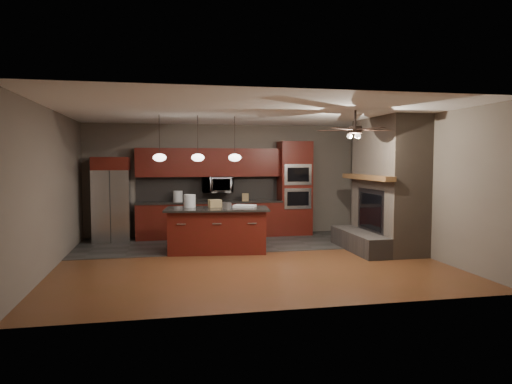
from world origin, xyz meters
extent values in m
plane|color=#5A2F1B|center=(0.00, 0.00, 0.00)|extent=(7.00, 7.00, 0.00)
cube|color=white|center=(0.00, 0.00, 2.80)|extent=(7.00, 6.00, 0.02)
cube|color=#685E53|center=(0.00, 3.00, 1.40)|extent=(7.00, 0.02, 2.80)
cube|color=#685E53|center=(3.50, 0.00, 1.40)|extent=(0.02, 6.00, 2.80)
cube|color=#685E53|center=(-3.50, 0.00, 1.40)|extent=(0.02, 6.00, 2.80)
cube|color=#302E2B|center=(0.00, 1.80, 0.01)|extent=(7.00, 2.40, 0.01)
cube|color=#6C5C4D|center=(3.10, 0.40, 1.40)|extent=(0.80, 2.00, 2.80)
cube|color=#47403A|center=(2.45, 0.40, 0.20)|extent=(0.50, 2.00, 0.40)
cube|color=#2D2D30|center=(2.72, 0.40, 0.83)|extent=(0.05, 1.20, 0.95)
cube|color=black|center=(2.70, 0.40, 0.83)|extent=(0.02, 1.00, 0.75)
cube|color=brown|center=(2.60, 0.40, 1.55)|extent=(0.22, 2.10, 0.10)
cube|color=#54120F|center=(-0.48, 2.70, 0.43)|extent=(3.55, 0.60, 0.86)
cube|color=black|center=(-0.48, 2.70, 0.88)|extent=(3.59, 0.64, 0.04)
cube|color=black|center=(-0.48, 2.98, 1.20)|extent=(3.55, 0.03, 0.60)
cube|color=#54120F|center=(-0.48, 2.83, 1.85)|extent=(3.55, 0.35, 0.70)
cube|color=#54120F|center=(1.70, 2.70, 1.19)|extent=(0.80, 0.60, 2.38)
cube|color=silver|center=(1.70, 2.40, 0.95)|extent=(0.70, 0.03, 0.52)
cube|color=black|center=(1.70, 2.38, 0.95)|extent=(0.55, 0.02, 0.35)
cube|color=silver|center=(1.70, 2.40, 1.55)|extent=(0.70, 0.03, 0.52)
cube|color=black|center=(1.70, 2.38, 1.55)|extent=(0.55, 0.02, 0.35)
imported|color=silver|center=(-0.27, 2.75, 1.30)|extent=(0.73, 0.41, 0.50)
cube|color=silver|center=(-2.78, 2.62, 0.84)|extent=(0.84, 0.72, 1.68)
cube|color=#2D2D30|center=(-2.78, 2.26, 0.84)|extent=(0.02, 0.02, 1.66)
cube|color=silver|center=(-2.88, 2.25, 0.89)|extent=(0.03, 0.03, 0.84)
cube|color=silver|center=(-2.68, 2.25, 0.89)|extent=(0.03, 0.03, 0.84)
cube|color=#54120F|center=(-2.78, 2.62, 1.83)|extent=(0.84, 0.72, 0.30)
cube|color=#54120F|center=(-0.50, 0.85, 0.44)|extent=(2.05, 1.05, 0.88)
cube|color=black|center=(-0.50, 0.85, 0.90)|extent=(2.22, 1.21, 0.04)
cylinder|color=silver|center=(-1.05, 1.12, 1.05)|extent=(0.29, 0.29, 0.27)
cylinder|color=#AAAAAF|center=(-0.32, 0.66, 0.98)|extent=(0.22, 0.22, 0.12)
cube|color=white|center=(0.09, 0.93, 0.94)|extent=(0.54, 0.47, 0.04)
cube|color=olive|center=(-0.53, 1.01, 1.00)|extent=(0.28, 0.23, 0.16)
cylinder|color=silver|center=(-1.25, 2.70, 1.03)|extent=(0.26, 0.26, 0.26)
cube|color=#94774C|center=(0.41, 2.65, 0.99)|extent=(0.18, 0.15, 0.18)
cylinder|color=black|center=(-1.65, 0.70, 2.41)|extent=(0.01, 0.01, 0.78)
ellipsoid|color=white|center=(-1.65, 0.70, 1.96)|extent=(0.26, 0.26, 0.16)
cylinder|color=black|center=(-0.90, 0.70, 2.41)|extent=(0.01, 0.01, 0.78)
ellipsoid|color=white|center=(-0.90, 0.70, 1.96)|extent=(0.26, 0.26, 0.16)
cylinder|color=black|center=(-0.15, 0.70, 2.41)|extent=(0.01, 0.01, 0.78)
ellipsoid|color=white|center=(-0.15, 0.70, 1.96)|extent=(0.26, 0.26, 0.16)
cylinder|color=black|center=(1.80, -0.80, 2.65)|extent=(0.04, 0.04, 0.30)
cylinder|color=black|center=(1.80, -0.80, 2.45)|extent=(0.24, 0.24, 0.12)
cube|color=black|center=(2.18, -0.80, 2.45)|extent=(0.60, 0.12, 0.01)
cube|color=black|center=(1.92, -0.44, 2.45)|extent=(0.30, 0.61, 0.01)
cube|color=black|center=(1.49, -0.58, 2.45)|extent=(0.56, 0.45, 0.01)
cube|color=black|center=(1.49, -1.02, 2.45)|extent=(0.56, 0.45, 0.01)
cube|color=black|center=(1.92, -1.16, 2.45)|extent=(0.30, 0.61, 0.01)
camera|label=1|loc=(-1.57, -8.50, 1.91)|focal=32.00mm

